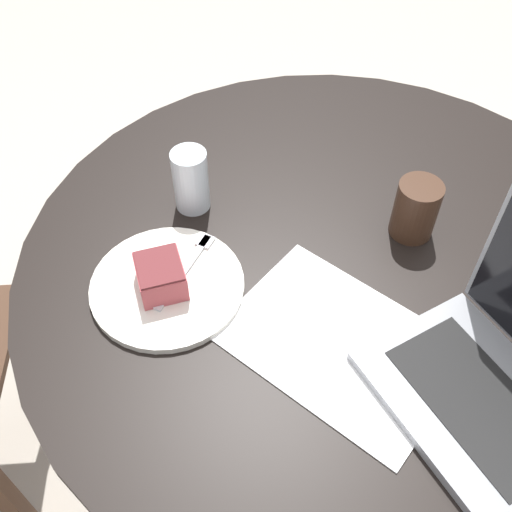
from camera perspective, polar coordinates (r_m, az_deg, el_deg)
ground_plane at (r=1.66m, az=5.17°, el=-16.94°), size 12.00×12.00×0.00m
dining_table at (r=1.14m, az=7.27°, el=-4.63°), size 1.09×1.09×0.75m
paper_document at (r=0.92m, az=7.99°, el=-8.21°), size 0.34×0.25×0.00m
plate at (r=0.98m, az=-8.44°, el=-2.83°), size 0.25×0.25×0.01m
cake_slice at (r=0.95m, az=-9.07°, el=-1.89°), size 0.11×0.11×0.05m
fork at (r=0.99m, az=-6.34°, el=-0.67°), size 0.05×0.17×0.00m
coffee_glass at (r=1.05m, az=14.96°, el=4.32°), size 0.08×0.08×0.11m
water_glass at (r=1.06m, az=-6.22°, el=7.18°), size 0.06×0.06×0.12m
laptop at (r=0.89m, az=22.38°, el=-10.84°), size 0.37×0.33×0.25m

